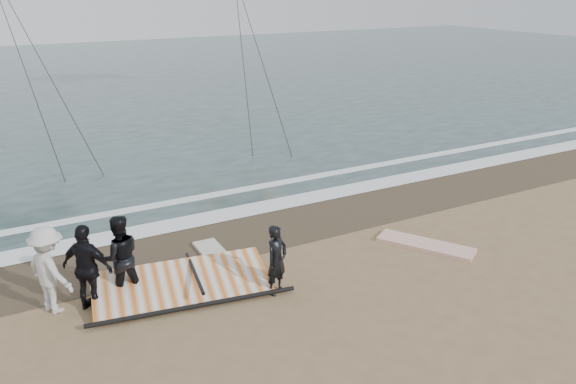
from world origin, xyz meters
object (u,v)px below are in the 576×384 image
(board_cream, at_px, (219,259))
(sail_rig, at_px, (178,284))
(board_white, at_px, (426,245))
(man_main, at_px, (277,260))

(board_cream, distance_m, sail_rig, 1.66)
(board_white, bearing_deg, board_cream, 128.47)
(man_main, relative_size, board_cream, 0.71)
(board_white, bearing_deg, sail_rig, 140.62)
(board_white, distance_m, board_cream, 5.38)
(man_main, bearing_deg, board_white, -21.39)
(man_main, distance_m, sail_rig, 2.29)
(man_main, distance_m, board_cream, 2.24)
(man_main, relative_size, board_white, 0.65)
(sail_rig, bearing_deg, board_white, -7.92)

